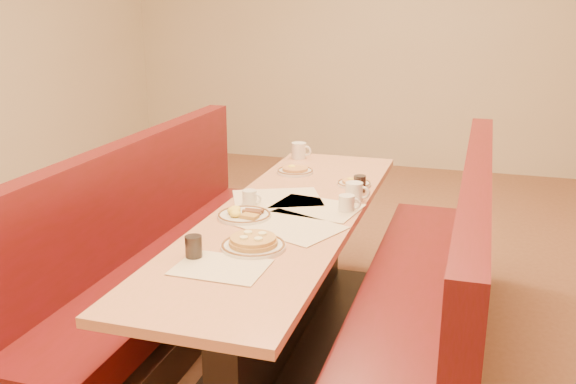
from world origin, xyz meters
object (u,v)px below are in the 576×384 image
(coffee_mug_a, at_px, (347,203))
(coffee_mug_b, at_px, (250,198))
(coffee_mug_d, at_px, (299,150))
(booth_left, at_px, (159,267))
(pancake_plate, at_px, (253,244))
(booth_right, at_px, (432,303))
(eggs_plate, at_px, (243,215))
(soda_tumbler_near, at_px, (194,247))
(soda_tumbler_mid, at_px, (360,184))
(diner_table, at_px, (287,282))
(coffee_mug_c, at_px, (355,191))

(coffee_mug_a, relative_size, coffee_mug_b, 1.07)
(coffee_mug_b, relative_size, coffee_mug_d, 0.76)
(booth_left, relative_size, coffee_mug_a, 22.46)
(pancake_plate, xyz_separation_m, coffee_mug_a, (0.28, 0.60, 0.02))
(coffee_mug_b, xyz_separation_m, coffee_mug_d, (-0.04, 1.04, 0.01))
(booth_right, height_order, coffee_mug_a, booth_right)
(coffee_mug_a, height_order, coffee_mug_d, coffee_mug_d)
(eggs_plate, xyz_separation_m, coffee_mug_b, (-0.04, 0.19, 0.03))
(pancake_plate, bearing_deg, soda_tumbler_near, -139.11)
(soda_tumbler_mid, bearing_deg, booth_left, -155.61)
(booth_right, relative_size, eggs_plate, 9.58)
(booth_left, xyz_separation_m, pancake_plate, (0.74, -0.50, 0.41))
(pancake_plate, xyz_separation_m, soda_tumbler_near, (-0.20, -0.17, 0.03))
(eggs_plate, distance_m, soda_tumbler_mid, 0.75)
(diner_table, xyz_separation_m, pancake_plate, (0.01, -0.50, 0.40))
(coffee_mug_c, xyz_separation_m, soda_tumbler_near, (-0.47, -0.95, -0.00))
(booth_left, bearing_deg, booth_right, 0.00)
(soda_tumbler_mid, bearing_deg, coffee_mug_b, -140.95)
(diner_table, relative_size, coffee_mug_a, 22.46)
(coffee_mug_d, bearing_deg, soda_tumbler_near, -85.08)
(diner_table, height_order, booth_left, booth_left)
(coffee_mug_b, height_order, soda_tumbler_near, soda_tumbler_near)
(coffee_mug_b, distance_m, coffee_mug_c, 0.55)
(booth_right, bearing_deg, soda_tumbler_near, -144.21)
(coffee_mug_a, bearing_deg, diner_table, -172.17)
(coffee_mug_b, bearing_deg, soda_tumbler_mid, 44.44)
(coffee_mug_c, height_order, coffee_mug_d, coffee_mug_d)
(eggs_plate, xyz_separation_m, coffee_mug_d, (-0.08, 1.24, 0.04))
(pancake_plate, height_order, eggs_plate, pancake_plate)
(coffee_mug_d, bearing_deg, booth_left, -110.65)
(booth_right, distance_m, coffee_mug_b, 1.04)
(booth_left, relative_size, soda_tumbler_mid, 27.10)
(diner_table, bearing_deg, coffee_mug_a, 19.76)
(booth_left, relative_size, coffee_mug_b, 24.06)
(booth_left, relative_size, eggs_plate, 9.58)
(coffee_mug_d, bearing_deg, diner_table, -74.14)
(booth_right, height_order, coffee_mug_d, booth_right)
(diner_table, height_order, booth_right, booth_right)
(diner_table, height_order, coffee_mug_b, coffee_mug_b)
(pancake_plate, relative_size, soda_tumbler_near, 2.89)
(coffee_mug_a, distance_m, soda_tumbler_mid, 0.36)
(booth_left, height_order, coffee_mug_c, booth_left)
(diner_table, distance_m, coffee_mug_b, 0.47)
(pancake_plate, bearing_deg, booth_right, 34.29)
(diner_table, height_order, coffee_mug_a, coffee_mug_a)
(diner_table, bearing_deg, eggs_plate, -142.68)
(eggs_plate, height_order, coffee_mug_c, coffee_mug_c)
(pancake_plate, relative_size, eggs_plate, 1.07)
(coffee_mug_a, bearing_deg, soda_tumbler_near, -133.63)
(eggs_plate, relative_size, coffee_mug_d, 1.91)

